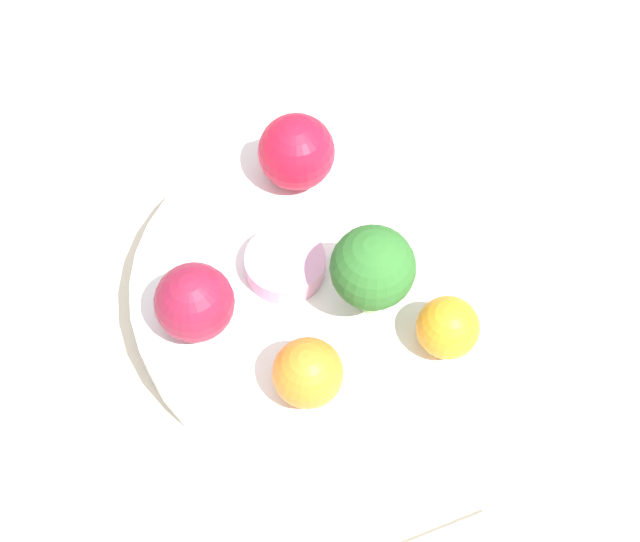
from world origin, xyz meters
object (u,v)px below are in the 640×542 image
at_px(bowl, 320,291).
at_px(broccoli, 373,269).
at_px(apple_red, 194,302).
at_px(small_cup, 285,264).
at_px(apple_green, 296,152).
at_px(orange_back, 308,373).
at_px(orange_front, 448,328).

height_order(bowl, broccoli, broccoli).
distance_m(broccoli, apple_red, 0.12).
height_order(apple_red, small_cup, apple_red).
relative_size(apple_red, apple_green, 0.95).
height_order(bowl, small_cup, small_cup).
height_order(apple_red, orange_back, apple_red).
distance_m(apple_red, apple_green, 0.14).
bearing_deg(bowl, apple_green, 98.33).
xyz_separation_m(apple_red, apple_green, (0.07, 0.12, 0.00)).
xyz_separation_m(broccoli, small_cup, (-0.06, 0.03, -0.04)).
bearing_deg(apple_red, orange_back, -35.53).
bearing_deg(apple_red, apple_green, 59.65).
height_order(apple_red, apple_green, apple_green).
bearing_deg(orange_front, apple_red, 172.18).
distance_m(apple_green, orange_front, 0.17).
xyz_separation_m(broccoli, orange_front, (0.05, -0.03, -0.02)).
distance_m(broccoli, orange_front, 0.06).
xyz_separation_m(apple_red, orange_back, (0.07, -0.05, -0.00)).
distance_m(bowl, orange_front, 0.10).
height_order(broccoli, apple_red, broccoli).
bearing_deg(small_cup, bowl, -17.76).
bearing_deg(orange_front, broccoli, 146.49).
bearing_deg(small_cup, broccoli, -26.57).
bearing_deg(orange_back, apple_red, 144.47).
bearing_deg(bowl, orange_back, -97.80).
distance_m(bowl, small_cup, 0.04).
xyz_separation_m(apple_red, orange_front, (0.16, -0.02, -0.01)).
relative_size(bowl, orange_front, 6.35).
relative_size(orange_back, small_cup, 0.81).
height_order(orange_back, small_cup, orange_back).
distance_m(broccoli, small_cup, 0.07).
relative_size(apple_red, orange_back, 1.16).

